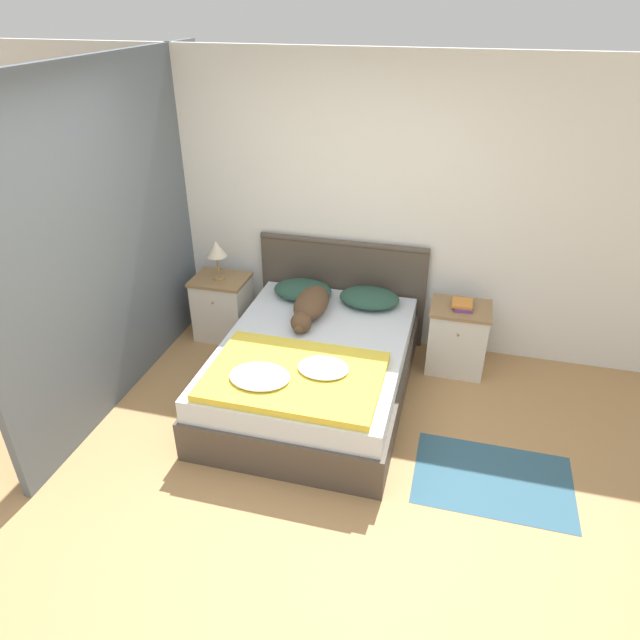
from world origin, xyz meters
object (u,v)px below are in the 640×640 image
nightstand_right (457,338)px  pillow_right (369,298)px  nightstand_left (223,307)px  dog (310,306)px  pillow_left (303,290)px  table_lamp (216,250)px  bed (314,370)px  book_stack (463,304)px

nightstand_right → pillow_right: (-0.79, 0.03, 0.27)m
nightstand_left → dog: dog is taller
pillow_left → table_lamp: (-0.79, -0.04, 0.32)m
pillow_right → dog: 0.55m
dog → pillow_left: bearing=116.4°
dog → table_lamp: table_lamp is taller
nightstand_left → dog: size_ratio=0.77×
nightstand_left → table_lamp: size_ratio=1.63×
nightstand_right → table_lamp: table_lamp is taller
nightstand_right → pillow_right: bearing=177.8°
bed → table_lamp: 1.45m
pillow_left → pillow_right: (0.61, 0.00, 0.00)m
nightstand_left → table_lamp: (0.00, -0.01, 0.59)m
pillow_left → dog: bearing=-63.6°
nightstand_left → nightstand_right: same height
nightstand_right → table_lamp: bearing=-179.7°
nightstand_right → book_stack: bearing=56.9°
bed → pillow_right: pillow_right is taller
nightstand_right → nightstand_left: bearing=180.0°
nightstand_left → pillow_left: pillow_left is taller
bed → book_stack: 1.37m
book_stack → table_lamp: table_lamp is taller
dog → nightstand_right: bearing=13.5°
bed → nightstand_right: (1.10, 0.71, 0.06)m
book_stack → pillow_right: bearing=178.5°
pillow_right → table_lamp: (-1.40, -0.04, 0.32)m
pillow_right → dog: bearing=-143.7°
bed → nightstand_left: 1.31m
nightstand_left → pillow_right: (1.40, 0.03, 0.27)m
pillow_left → book_stack: size_ratio=2.18×
bed → book_stack: size_ratio=8.14×
pillow_left → pillow_right: size_ratio=1.00×
dog → nightstand_left: bearing=162.7°
pillow_right → table_lamp: table_lamp is taller
pillow_right → book_stack: book_stack is taller
book_stack → dog: bearing=-166.1°
pillow_left → dog: (0.16, -0.33, 0.03)m
nightstand_left → book_stack: (2.20, 0.01, 0.33)m
pillow_left → book_stack: (1.41, -0.02, 0.06)m
nightstand_right → table_lamp: (-2.19, -0.01, 0.59)m
pillow_left → nightstand_right: bearing=-1.2°
pillow_left → book_stack: 1.41m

